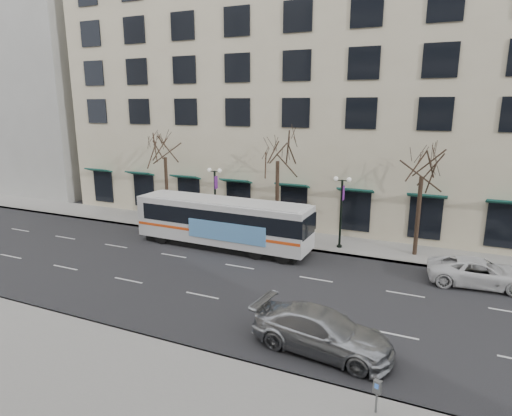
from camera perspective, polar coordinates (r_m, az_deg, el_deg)
The scene contains 13 objects.
ground at distance 25.50m, azimuth -4.50°, elevation -9.53°, with size 160.00×160.00×0.00m, color black.
sidewalk_far at distance 31.82m, azimuth 11.36°, elevation -4.84°, with size 80.00×4.00×0.15m, color gray.
building_hotel at distance 43.68m, azimuth 6.44°, elevation 16.17°, with size 40.00×20.00×24.00m, color #C2B594.
building_far_upblock at distance 64.58m, azimuth -27.00°, elevation 15.77°, with size 28.00×20.00×28.00m, color #999993.
tree_far_left at distance 36.41m, azimuth -12.10°, elevation 8.12°, with size 3.60×3.60×8.34m.
tree_far_mid at distance 31.61m, azimuth 2.91°, elevation 7.98°, with size 3.60×3.60×8.55m.
tree_far_right at distance 29.61m, azimuth 21.37°, elevation 5.74°, with size 3.60×3.60×8.06m.
lamp_post_left at distance 33.79m, azimuth -5.46°, elevation 1.50°, with size 1.22×0.45×5.21m.
lamp_post_right at distance 30.28m, azimuth 11.29°, elevation -0.13°, with size 1.22×0.45×5.21m.
city_bus at distance 30.45m, azimuth -4.36°, elevation -1.82°, with size 12.98×3.13×3.50m.
silver_car at distance 18.66m, azimuth 8.77°, elevation -15.90°, with size 2.42×5.94×1.72m, color #A4A7AC.
white_pickup at distance 27.54m, azimuth 27.62°, elevation -7.61°, with size 2.54×5.50×1.53m, color silver.
pay_station at distance 15.59m, azimuth 15.86°, elevation -22.25°, with size 0.29×0.22×1.19m.
Camera 1 is at (11.26, -20.57, 10.02)m, focal length 30.00 mm.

